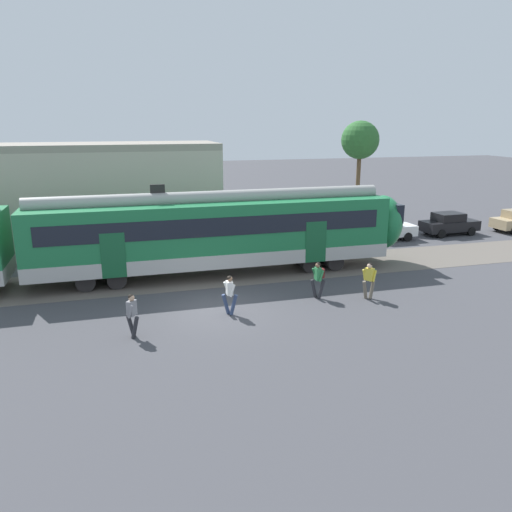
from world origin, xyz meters
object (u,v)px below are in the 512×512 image
pedestrian_grey (132,313)px  pedestrian_white (230,292)px  pedestrian_green (318,277)px  parked_car_black (449,224)px  parked_car_white (385,228)px  pedestrian_yellow (369,277)px  commuter_train (32,242)px

pedestrian_grey → pedestrian_white: (3.90, 1.24, 0.00)m
pedestrian_green → parked_car_black: (13.77, 9.60, -0.21)m
parked_car_white → parked_car_black: bearing=3.0°
pedestrian_yellow → parked_car_black: (11.62, 10.27, -0.21)m
pedestrian_green → pedestrian_yellow: (2.15, -0.67, 0.00)m
pedestrian_green → pedestrian_yellow: same height
pedestrian_grey → pedestrian_white: size_ratio=1.00×
pedestrian_white → pedestrian_green: 4.31m
pedestrian_white → pedestrian_yellow: 6.38m
parked_car_white → pedestrian_green: bearing=-132.7°
pedestrian_white → pedestrian_green: bearing=11.3°
pedestrian_white → parked_car_white: (12.85, 10.18, -0.18)m
commuter_train → parked_car_white: bearing=12.3°
pedestrian_white → pedestrian_yellow: (6.38, 0.18, 0.03)m
pedestrian_grey → pedestrian_yellow: bearing=7.9°
pedestrian_grey → parked_car_white: pedestrian_grey is taller
pedestrian_white → parked_car_black: size_ratio=0.41×
pedestrian_green → pedestrian_yellow: 2.25m
parked_car_white → commuter_train: bearing=-167.7°
commuter_train → parked_car_black: size_ratio=9.32×
pedestrian_grey → pedestrian_green: (8.12, 2.09, 0.03)m
pedestrian_green → parked_car_black: bearing=34.9°
parked_car_white → pedestrian_grey: bearing=-145.7°
pedestrian_white → parked_car_black: (17.99, 10.45, -0.18)m
pedestrian_yellow → parked_car_black: bearing=41.5°
pedestrian_grey → parked_car_black: (21.89, 11.69, -0.18)m
commuter_train → pedestrian_white: commuter_train is taller
pedestrian_white → commuter_train: bearing=145.0°
commuter_train → pedestrian_yellow: 15.47m
pedestrian_white → parked_car_black: bearing=30.1°
commuter_train → pedestrian_grey: size_ratio=22.83×
pedestrian_green → parked_car_white: pedestrian_green is taller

